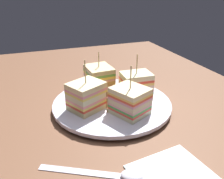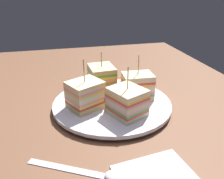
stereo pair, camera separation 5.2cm
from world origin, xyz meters
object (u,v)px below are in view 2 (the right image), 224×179
plate (112,104)px  chip_pile (114,95)px  sandwich_wedge_1 (102,79)px  sandwich_wedge_3 (127,102)px  sandwich_wedge_0 (137,86)px  spoon (99,174)px  sandwich_wedge_2 (85,95)px

plate → chip_pile: 2.07cm
sandwich_wedge_1 → sandwich_wedge_3: bearing=9.2°
sandwich_wedge_0 → chip_pile: size_ratio=1.38×
plate → sandwich_wedge_0: (-0.68, 6.08, 3.44)cm
plate → sandwich_wedge_3: size_ratio=2.58×
sandwich_wedge_0 → sandwich_wedge_1: 8.91cm
sandwich_wedge_3 → chip_pile: size_ratio=1.39×
sandwich_wedge_0 → chip_pile: sandwich_wedge_0 is taller
plate → chip_pile: (-0.58, 0.55, 1.91)cm
plate → spoon: (19.80, -6.79, -0.48)cm
sandwich_wedge_0 → spoon: bearing=61.0°
plate → sandwich_wedge_0: 7.02cm
plate → chip_pile: size_ratio=3.57×
sandwich_wedge_3 → chip_pile: sandwich_wedge_3 is taller
sandwich_wedge_1 → plate: bearing=6.3°
chip_pile → spoon: bearing=-19.8°
sandwich_wedge_3 → sandwich_wedge_2: bearing=32.6°
sandwich_wedge_0 → chip_pile: bearing=4.2°
spoon → plate: bearing=100.2°
sandwich_wedge_2 → sandwich_wedge_0: bearing=-18.8°
sandwich_wedge_3 → plate: bearing=-9.6°
sandwich_wedge_2 → sandwich_wedge_3: sandwich_wedge_2 is taller
plate → chip_pile: chip_pile is taller
sandwich_wedge_0 → sandwich_wedge_1: size_ratio=1.03×
sandwich_wedge_1 → chip_pile: sandwich_wedge_1 is taller
sandwich_wedge_1 → spoon: (25.84, -5.75, -4.23)cm
chip_pile → spoon: chip_pile is taller
sandwich_wedge_2 → chip_pile: size_ratio=1.46×
sandwich_wedge_2 → spoon: (18.75, -0.76, -3.97)cm
chip_pile → sandwich_wedge_1: bearing=-163.7°
plate → spoon: plate is taller
sandwich_wedge_1 → chip_pile: (5.45, 1.59, -1.83)cm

